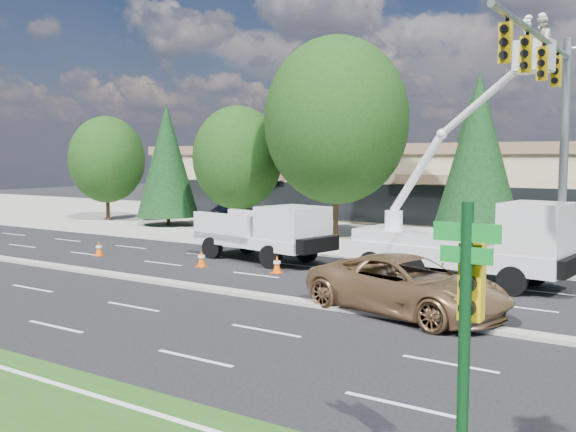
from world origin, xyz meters
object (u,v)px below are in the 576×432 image
Objects in this scene: street_sign_pole at (467,317)px; utility_pickup at (267,238)px; bucket_truck at (475,229)px; minivan at (407,285)px; signal_mast at (554,115)px.

utility_pickup is (-13.52, 14.51, -1.41)m from street_sign_pole.
bucket_truck is (-4.34, 14.52, -0.45)m from street_sign_pole.
minivan is (-4.61, 9.00, -1.59)m from street_sign_pole.
street_sign_pole is (1.97, -15.45, -3.61)m from signal_mast.
bucket_truck is at bearing 10.65° from minivan.
street_sign_pole is 19.88m from utility_pickup.
bucket_truck is (-2.37, -0.92, -4.06)m from signal_mast.
street_sign_pole is at bearing -35.99° from utility_pickup.
street_sign_pole is at bearing -139.48° from minivan.
signal_mast is 1.09× the size of bucket_truck.
street_sign_pole is 0.43× the size of bucket_truck.
minivan is (-0.27, -5.52, -1.15)m from bucket_truck.
signal_mast is 8.69m from minivan.
signal_mast is 1.66× the size of minivan.
utility_pickup is at bearing 71.69° from minivan.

